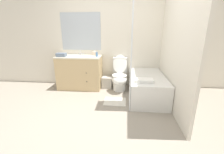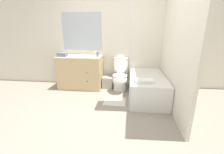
% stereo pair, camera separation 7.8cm
% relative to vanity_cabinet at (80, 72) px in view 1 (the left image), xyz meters
% --- Properties ---
extents(ground_plane, '(14.00, 14.00, 0.00)m').
position_rel_vanity_cabinet_xyz_m(ground_plane, '(0.75, -1.35, -0.43)').
color(ground_plane, gray).
extents(wall_back, '(8.00, 0.06, 2.50)m').
position_rel_vanity_cabinet_xyz_m(wall_back, '(0.74, 0.31, 0.82)').
color(wall_back, silver).
rests_on(wall_back, ground_plane).
extents(wall_right, '(0.05, 2.64, 2.50)m').
position_rel_vanity_cabinet_xyz_m(wall_right, '(2.08, -0.53, 0.82)').
color(wall_right, silver).
rests_on(wall_right, ground_plane).
extents(vanity_cabinet, '(1.11, 0.61, 0.84)m').
position_rel_vanity_cabinet_xyz_m(vanity_cabinet, '(0.00, 0.00, 0.00)').
color(vanity_cabinet, tan).
rests_on(vanity_cabinet, ground_plane).
extents(sink_faucet, '(0.14, 0.12, 0.12)m').
position_rel_vanity_cabinet_xyz_m(sink_faucet, '(-0.00, 0.19, 0.45)').
color(sink_faucet, silver).
rests_on(sink_faucet, vanity_cabinet).
extents(toilet, '(0.37, 0.68, 0.88)m').
position_rel_vanity_cabinet_xyz_m(toilet, '(1.03, -0.06, -0.07)').
color(toilet, white).
rests_on(toilet, ground_plane).
extents(bathtub, '(0.76, 1.43, 0.50)m').
position_rel_vanity_cabinet_xyz_m(bathtub, '(1.67, -0.43, -0.17)').
color(bathtub, white).
rests_on(bathtub, ground_plane).
extents(shower_curtain, '(0.01, 0.42, 1.98)m').
position_rel_vanity_cabinet_xyz_m(shower_curtain, '(1.27, -0.93, 0.57)').
color(shower_curtain, white).
rests_on(shower_curtain, ground_plane).
extents(wastebasket, '(0.26, 0.22, 0.29)m').
position_rel_vanity_cabinet_xyz_m(wastebasket, '(0.70, 0.04, -0.28)').
color(wastebasket, '#B7B2A8').
rests_on(wastebasket, ground_plane).
extents(tissue_box, '(0.12, 0.13, 0.11)m').
position_rel_vanity_cabinet_xyz_m(tissue_box, '(0.36, 0.19, 0.46)').
color(tissue_box, beige).
rests_on(tissue_box, vanity_cabinet).
extents(soap_dispenser, '(0.05, 0.05, 0.14)m').
position_rel_vanity_cabinet_xyz_m(soap_dispenser, '(0.47, -0.05, 0.47)').
color(soap_dispenser, '#4C7AB2').
rests_on(soap_dispenser, vanity_cabinet).
extents(hand_towel_folded, '(0.23, 0.16, 0.09)m').
position_rel_vanity_cabinet_xyz_m(hand_towel_folded, '(-0.40, -0.13, 0.46)').
color(hand_towel_folded, slate).
rests_on(hand_towel_folded, vanity_cabinet).
extents(bath_towel_folded, '(0.36, 0.21, 0.06)m').
position_rel_vanity_cabinet_xyz_m(bath_towel_folded, '(1.54, -0.86, 0.10)').
color(bath_towel_folded, white).
rests_on(bath_towel_folded, bathtub).
extents(bath_mat, '(0.46, 0.40, 0.02)m').
position_rel_vanity_cabinet_xyz_m(bath_mat, '(0.97, -0.77, -0.42)').
color(bath_mat, silver).
rests_on(bath_mat, ground_plane).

